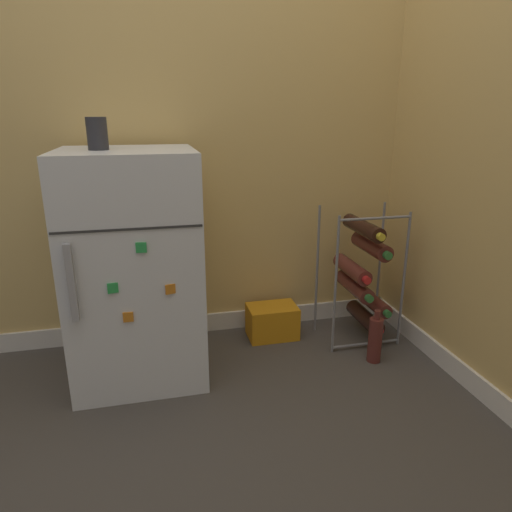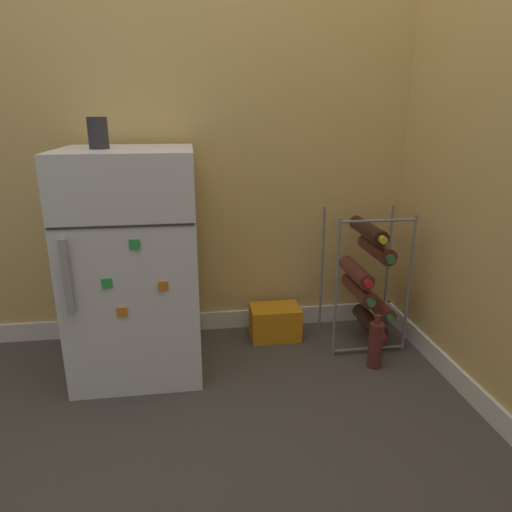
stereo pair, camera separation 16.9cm
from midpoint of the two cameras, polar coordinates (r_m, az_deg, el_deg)
The scene contains 7 objects.
ground_plane at distance 1.86m, azimuth -5.59°, elevation -16.98°, with size 14.00×14.00×0.00m, color #423D38.
wall_back at distance 2.15m, azimuth -9.07°, elevation 22.36°, with size 6.85×0.07×2.50m.
mini_fridge at distance 1.90m, azimuth -17.39°, elevation -1.35°, with size 0.51×0.52×0.92m.
wine_rack at distance 2.18m, azimuth 11.12°, elevation -2.35°, with size 0.34×0.33×0.64m.
soda_box at distance 2.24m, azimuth -0.13°, elevation -8.22°, with size 0.24×0.16×0.16m.
fridge_top_cup at distance 1.81m, azimuth -21.88°, elevation 14.01°, with size 0.07×0.07×0.11m.
loose_bottle_floor at distance 2.06m, azimuth 12.39°, elevation -10.18°, with size 0.06×0.06×0.24m.
Camera 1 is at (-0.27, -1.51, 1.05)m, focal length 32.00 mm.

